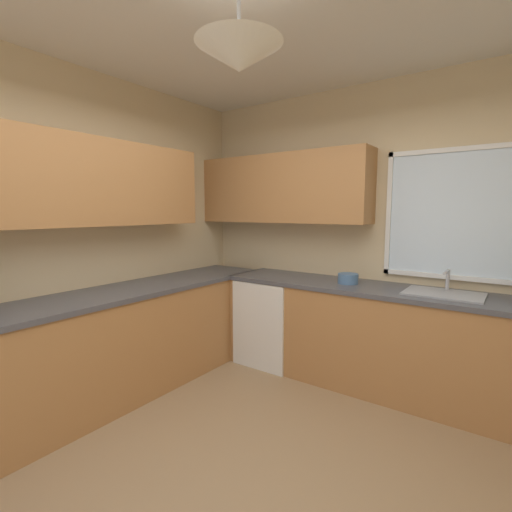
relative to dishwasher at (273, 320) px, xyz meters
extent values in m
plane|color=#997A56|center=(0.86, -1.66, -0.43)|extent=(8.80, 8.80, 0.00)
cube|color=beige|center=(0.86, 0.37, 0.94)|extent=(3.78, 0.06, 2.75)
cube|color=beige|center=(-1.00, -1.66, 0.94)|extent=(0.06, 4.12, 2.75)
cube|color=silver|center=(1.59, 0.34, 1.11)|extent=(1.03, 0.02, 1.02)
cube|color=white|center=(1.59, 0.32, 1.64)|extent=(1.11, 0.04, 0.04)
cube|color=white|center=(1.59, 0.32, 0.58)|extent=(1.11, 0.04, 0.04)
cube|color=white|center=(1.05, 0.32, 1.11)|extent=(0.04, 0.04, 1.10)
cube|color=#AD7542|center=(-0.81, -1.86, 1.37)|extent=(0.32, 2.80, 0.70)
cube|color=#AD7542|center=(-0.02, 0.18, 1.37)|extent=(1.89, 0.32, 0.70)
cylinder|color=#B7B7BC|center=(0.86, -1.66, 2.14)|extent=(0.02, 0.02, 0.35)
cone|color=silver|center=(0.86, -1.66, 1.89)|extent=(0.44, 0.44, 0.14)
cube|color=#AD7542|center=(-0.66, -1.66, 0.00)|extent=(0.62, 3.70, 0.87)
cube|color=#4C4C51|center=(-0.66, -1.66, 0.46)|extent=(0.65, 3.73, 0.04)
cube|color=#AD7542|center=(1.07, 0.03, 0.00)|extent=(2.84, 0.62, 0.87)
cube|color=#4C4C51|center=(1.07, 0.03, 0.46)|extent=(2.87, 0.65, 0.04)
cube|color=white|center=(0.00, 0.00, 0.00)|extent=(0.60, 0.60, 0.87)
cube|color=#9EA0A5|center=(1.59, 0.03, 0.48)|extent=(0.57, 0.40, 0.02)
cylinder|color=#B7B7BC|center=(1.59, 0.19, 0.57)|extent=(0.03, 0.03, 0.18)
cylinder|color=#B7B7BC|center=(1.59, 0.09, 0.65)|extent=(0.02, 0.20, 0.02)
cylinder|color=#4C7099|center=(0.79, 0.03, 0.52)|extent=(0.18, 0.18, 0.09)
camera|label=1|loc=(2.05, -3.19, 1.14)|focal=26.09mm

